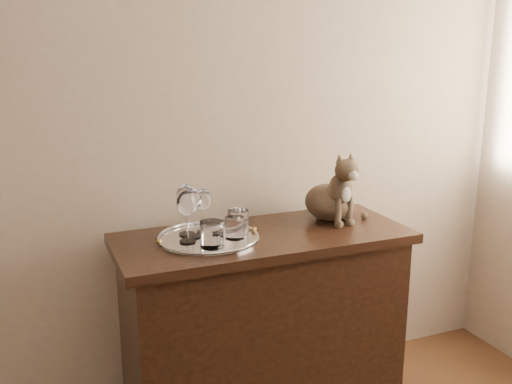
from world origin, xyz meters
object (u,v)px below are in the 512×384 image
sideboard (263,329)px  wine_glass_a (186,210)px  wine_glass_d (192,213)px  tumbler_c (238,222)px  wine_glass_c (187,217)px  tray (208,239)px  wine_glass_b (203,211)px  tumbler_b (212,234)px  cat (330,185)px  tumbler_a (235,228)px

sideboard → wine_glass_a: bearing=164.3°
wine_glass_d → tumbler_c: 0.19m
wine_glass_d → wine_glass_c: bearing=-126.2°
tray → wine_glass_b: (0.00, 0.08, 0.09)m
tumbler_b → cat: (0.59, 0.17, 0.10)m
tumbler_b → tray: bearing=80.1°
wine_glass_b → tumbler_b: (-0.02, -0.18, -0.04)m
sideboard → wine_glass_b: wine_glass_b is taller
sideboard → tray: size_ratio=3.00×
wine_glass_a → cat: bearing=-0.5°
wine_glass_c → tumbler_a: bearing=-8.7°
sideboard → wine_glass_a: wine_glass_a is taller
sideboard → wine_glass_a: size_ratio=5.81×
wine_glass_c → tumbler_c: (0.22, 0.02, -0.05)m
wine_glass_a → tumbler_a: wine_glass_a is taller
tray → tumbler_c: size_ratio=4.14×
sideboard → cat: 0.68m
wine_glass_d → tumbler_c: size_ratio=2.05×
sideboard → tumbler_b: size_ratio=11.98×
wine_glass_a → tumbler_a: (0.16, -0.11, -0.06)m
wine_glass_b → tumbler_b: 0.19m
wine_glass_c → wine_glass_d: (0.04, 0.05, -0.00)m
tumbler_b → tumbler_c: (0.15, 0.11, -0.00)m
wine_glass_b → wine_glass_d: bearing=-143.6°
wine_glass_b → wine_glass_c: bearing=-135.5°
wine_glass_a → tumbler_c: (0.19, -0.06, -0.05)m
cat → tumbler_c: bearing=-177.7°
tray → wine_glass_d: wine_glass_d is taller
wine_glass_b → wine_glass_d: 0.07m
wine_glass_d → cat: (0.63, 0.03, 0.05)m
tray → wine_glass_b: bearing=86.9°
tumbler_b → tumbler_c: bearing=38.0°
wine_glass_b → tumbler_b: wine_glass_b is taller
wine_glass_a → tumbler_b: (0.05, -0.18, -0.05)m
tumbler_b → wine_glass_a: bearing=105.0°
tray → wine_glass_c: (-0.09, -0.01, 0.10)m
wine_glass_a → tumbler_a: size_ratio=2.40×
wine_glass_a → wine_glass_b: size_ratio=1.14×
wine_glass_a → cat: cat is taller
wine_glass_a → tumbler_b: wine_glass_a is taller
wine_glass_b → tumbler_c: wine_glass_b is taller
wine_glass_c → cat: 0.67m
wine_glass_d → tumbler_a: 0.17m
sideboard → wine_glass_c: wine_glass_c is taller
wine_glass_a → wine_glass_d: 0.04m
wine_glass_c → cat: cat is taller
cat → wine_glass_d: bearing=177.9°
sideboard → tumbler_c: bearing=168.2°
wine_glass_a → wine_glass_d: (0.01, -0.04, -0.00)m
tray → wine_glass_d: size_ratio=2.02×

